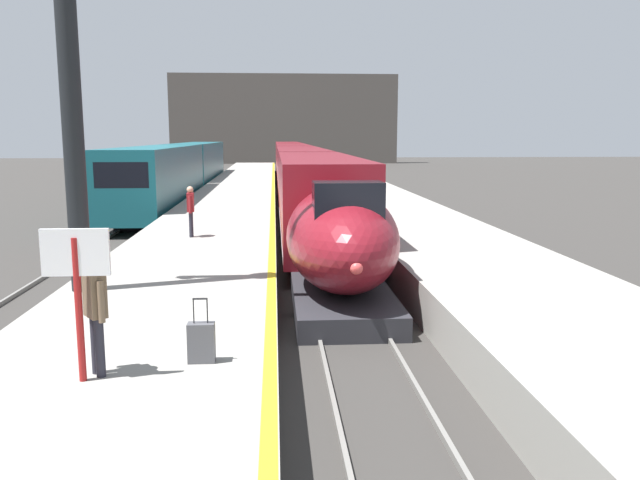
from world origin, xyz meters
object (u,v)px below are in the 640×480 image
highspeed_train_main (296,168)px  regional_train_adjacent (182,168)px  station_column_mid (66,17)px  departure_info_board (77,274)px  passenger_near_edge (95,307)px  passenger_mid_platform (191,207)px  rolling_suitcase (201,342)px

highspeed_train_main → regional_train_adjacent: size_ratio=2.05×
station_column_mid → departure_info_board: station_column_mid is taller
passenger_near_edge → passenger_mid_platform: same height
highspeed_train_main → rolling_suitcase: 40.38m
highspeed_train_main → passenger_near_edge: highspeed_train_main is taller
highspeed_train_main → departure_info_board: highspeed_train_main is taller
station_column_mid → passenger_mid_platform: station_column_mid is taller
highspeed_train_main → passenger_mid_platform: bearing=-99.0°
highspeed_train_main → passenger_near_edge: 40.92m
station_column_mid → rolling_suitcase: size_ratio=9.77×
regional_train_adjacent → passenger_mid_platform: bearing=-81.5°
highspeed_train_main → station_column_mid: station_column_mid is taller
passenger_near_edge → departure_info_board: departure_info_board is taller
passenger_mid_platform → departure_info_board: departure_info_board is taller
regional_train_adjacent → departure_info_board: regional_train_adjacent is taller
regional_train_adjacent → passenger_near_edge: 37.01m
highspeed_train_main → departure_info_board: (-4.34, -40.91, 0.58)m
passenger_mid_platform → departure_info_board: (0.12, -12.77, 0.52)m
passenger_near_edge → regional_train_adjacent: bearing=96.1°
station_column_mid → passenger_near_edge: bearing=-71.6°
passenger_near_edge → rolling_suitcase: passenger_near_edge is taller
highspeed_train_main → departure_info_board: 41.15m
regional_train_adjacent → station_column_mid: station_column_mid is taller
departure_info_board → highspeed_train_main: bearing=83.9°
rolling_suitcase → highspeed_train_main: bearing=86.0°
regional_train_adjacent → station_column_mid: (2.20, -31.62, 4.66)m
passenger_mid_platform → regional_train_adjacent: bearing=98.5°
rolling_suitcase → departure_info_board: 2.06m
station_column_mid → highspeed_train_main: bearing=80.6°
station_column_mid → departure_info_board: size_ratio=4.53×
passenger_near_edge → rolling_suitcase: (1.39, 0.42, -0.69)m
highspeed_train_main → station_column_mid: (-5.90, -35.52, 4.82)m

